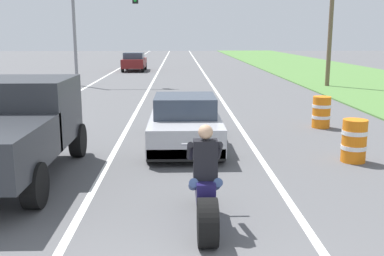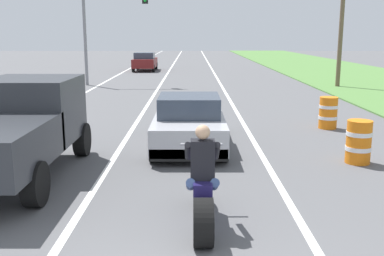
{
  "view_description": "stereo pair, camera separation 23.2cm",
  "coord_description": "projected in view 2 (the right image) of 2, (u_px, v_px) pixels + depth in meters",
  "views": [
    {
      "loc": [
        -0.15,
        -3.75,
        2.91
      ],
      "look_at": [
        0.12,
        5.42,
        1.0
      ],
      "focal_mm": 41.95,
      "sensor_mm": 36.0,
      "label": 1
    },
    {
      "loc": [
        0.08,
        -3.75,
        2.91
      ],
      "look_at": [
        0.12,
        5.42,
        1.0
      ],
      "focal_mm": 41.95,
      "sensor_mm": 36.0,
      "label": 2
    }
  ],
  "objects": [
    {
      "name": "utility_pole_roadside",
      "position": [
        339.0,
        23.0,
        24.68
      ],
      "size": [
        0.24,
        0.24,
        7.07
      ],
      "primitive_type": "cylinder",
      "color": "brown",
      "rests_on": "ground"
    },
    {
      "name": "lane_stripe_right_solid",
      "position": [
        222.0,
        90.0,
        23.85
      ],
      "size": [
        0.14,
        120.0,
        0.01
      ],
      "primitive_type": "cube",
      "color": "white",
      "rests_on": "ground"
    },
    {
      "name": "pickup_truck_left_lane_dark_grey",
      "position": [
        15.0,
        125.0,
        9.12
      ],
      "size": [
        2.02,
        4.8,
        1.98
      ],
      "color": "#2D3035",
      "rests_on": "ground"
    },
    {
      "name": "construction_barrel_nearest",
      "position": [
        357.0,
        142.0,
        10.31
      ],
      "size": [
        0.58,
        0.58,
        1.0
      ],
      "color": "orange",
      "rests_on": "ground"
    },
    {
      "name": "lane_stripe_left_solid",
      "position": [
        87.0,
        91.0,
        23.82
      ],
      "size": [
        0.14,
        120.0,
        0.01
      ],
      "primitive_type": "cube",
      "color": "white",
      "rests_on": "ground"
    },
    {
      "name": "sports_car_silver",
      "position": [
        187.0,
        123.0,
        11.89
      ],
      "size": [
        1.84,
        4.3,
        1.37
      ],
      "color": "#B7B7BC",
      "rests_on": "ground"
    },
    {
      "name": "construction_barrel_mid",
      "position": [
        326.0,
        113.0,
        14.15
      ],
      "size": [
        0.58,
        0.58,
        1.0
      ],
      "color": "orange",
      "rests_on": "ground"
    },
    {
      "name": "motorcycle_with_rider",
      "position": [
        201.0,
        191.0,
        6.78
      ],
      "size": [
        0.7,
        2.21,
        1.62
      ],
      "color": "black",
      "rests_on": "ground"
    },
    {
      "name": "distant_car_far_ahead",
      "position": [
        143.0,
        61.0,
        36.81
      ],
      "size": [
        1.8,
        4.0,
        1.5
      ],
      "color": "maroon",
      "rests_on": "ground"
    },
    {
      "name": "traffic_light_mast_near",
      "position": [
        103.0,
        16.0,
        25.67
      ],
      "size": [
        4.02,
        0.34,
        6.0
      ],
      "color": "gray",
      "rests_on": "ground"
    },
    {
      "name": "lane_stripe_centre_dashed",
      "position": [
        155.0,
        91.0,
        23.84
      ],
      "size": [
        0.14,
        120.0,
        0.01
      ],
      "primitive_type": "cube",
      "color": "white",
      "rests_on": "ground"
    }
  ]
}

